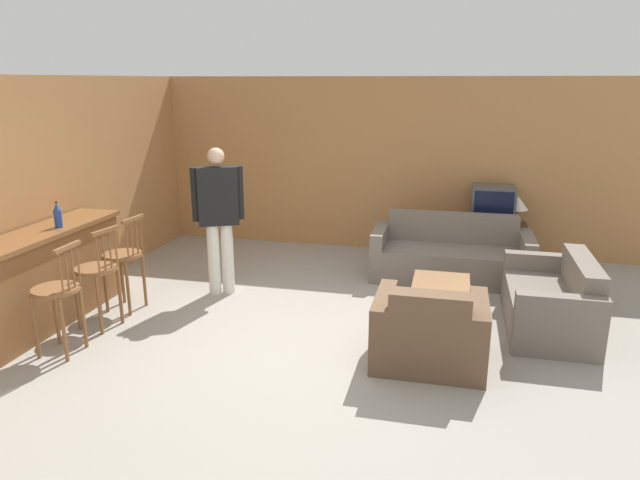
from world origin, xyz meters
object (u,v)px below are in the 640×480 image
object	(u,v)px
couch_far	(451,256)
bottle	(58,216)
armchair_near	(429,334)
loveseat_right	(552,303)
tv_unit	(489,243)
tv	(493,205)
bar_chair_mid	(97,275)
coffee_table	(441,288)
table_lamp	(518,204)
bar_chair_far	(124,260)
bar_chair_near	(58,296)
person_by_window	(219,213)

from	to	relation	value
couch_far	bottle	bearing A→B (deg)	-150.51
armchair_near	loveseat_right	xyz separation A→B (m)	(1.22, 1.08, -0.00)
couch_far	loveseat_right	distance (m)	1.77
tv_unit	tv	bearing A→B (deg)	-90.00
bar_chair_mid	tv_unit	bearing A→B (deg)	38.48
coffee_table	tv_unit	world-z (taller)	tv_unit
bar_chair_mid	coffee_table	distance (m)	3.69
bar_chair_mid	table_lamp	bearing A→B (deg)	36.33
coffee_table	bar_chair_far	bearing A→B (deg)	-169.63
table_lamp	couch_far	bearing A→B (deg)	-136.76
bar_chair_mid	loveseat_right	xyz separation A→B (m)	(4.66, 1.05, -0.29)
tv	bottle	size ratio (longest dim) A/B	2.12
bar_chair_near	loveseat_right	distance (m)	4.96
tv_unit	bottle	xyz separation A→B (m)	(-4.63, -3.13, 0.88)
bar_chair_far	bottle	bearing A→B (deg)	-144.80
couch_far	bottle	distance (m)	4.79
bar_chair_mid	loveseat_right	bearing A→B (deg)	12.68
loveseat_right	bottle	bearing A→B (deg)	-170.10
loveseat_right	coffee_table	xyz separation A→B (m)	(-1.16, 0.10, 0.02)
bar_chair_mid	table_lamp	world-z (taller)	bar_chair_mid
coffee_table	tv_unit	xyz separation A→B (m)	(0.62, 2.13, -0.03)
bar_chair_far	couch_far	world-z (taller)	bar_chair_far
bar_chair_mid	armchair_near	distance (m)	3.45
coffee_table	tv_unit	distance (m)	2.22
loveseat_right	coffee_table	distance (m)	1.16
loveseat_right	tv_unit	size ratio (longest dim) A/B	1.52
tv_unit	bottle	distance (m)	5.66
person_by_window	tv	bearing A→B (deg)	32.07
couch_far	tv_unit	world-z (taller)	couch_far
bottle	person_by_window	distance (m)	1.75
bar_chair_mid	tv_unit	distance (m)	5.28
bar_chair_near	couch_far	xyz separation A→B (m)	(3.59, 3.09, -0.29)
bar_chair_near	armchair_near	bearing A→B (deg)	9.81
armchair_near	tv_unit	bearing A→B (deg)	78.25
bar_chair_far	tv	distance (m)	4.98
bar_chair_mid	armchair_near	xyz separation A→B (m)	(3.44, -0.03, -0.29)
couch_far	table_lamp	bearing A→B (deg)	43.24
armchair_near	tv	world-z (taller)	tv
tv_unit	tv	xyz separation A→B (m)	(0.00, -0.00, 0.56)
bar_chair_far	tv	world-z (taller)	tv
armchair_near	table_lamp	distance (m)	3.51
person_by_window	couch_far	bearing A→B (deg)	24.33
bar_chair_mid	loveseat_right	size ratio (longest dim) A/B	0.72
bar_chair_near	armchair_near	size ratio (longest dim) A/B	1.08
armchair_near	tv_unit	size ratio (longest dim) A/B	1.02
loveseat_right	person_by_window	distance (m)	3.87
coffee_table	bottle	world-z (taller)	bottle
loveseat_right	bottle	distance (m)	5.31
armchair_near	coffee_table	bearing A→B (deg)	86.80
bar_chair_far	armchair_near	world-z (taller)	bar_chair_far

